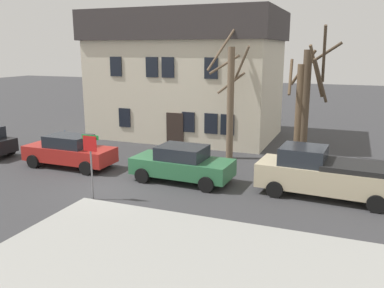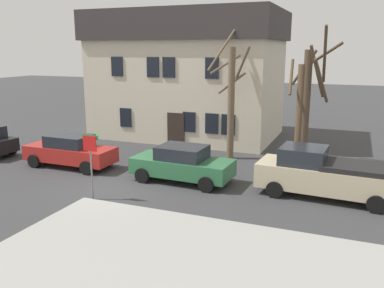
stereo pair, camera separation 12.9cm
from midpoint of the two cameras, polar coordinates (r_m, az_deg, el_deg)
ground_plane at (r=18.15m, az=-11.98°, el=-6.04°), size 120.00×120.00×0.00m
sidewalk_slab at (r=10.87m, az=-4.46°, el=-19.16°), size 11.07×8.76×0.12m
building_main at (r=28.14m, az=-0.86°, el=9.74°), size 12.33×7.68×8.27m
tree_bare_near at (r=22.07m, az=5.17°, el=6.41°), size 2.32×1.61×6.92m
tree_bare_mid at (r=21.46m, az=14.65°, el=4.68°), size 1.75×1.72×6.08m
tree_bare_far at (r=21.40m, az=15.59°, el=5.62°), size 2.21×2.63×6.97m
car_red_sedan at (r=21.61m, az=-16.88°, el=-0.96°), size 4.70×1.95×1.64m
car_green_sedan at (r=18.44m, az=-1.57°, el=-2.75°), size 4.60×2.23×1.64m
pickup_truck_beige at (r=17.35m, az=17.97°, el=-3.96°), size 5.64×2.46×1.99m
street_sign_pole at (r=16.41m, az=-14.16°, el=-1.45°), size 0.76×0.07×2.63m
bicycle_leaning at (r=26.21m, az=-17.01°, el=0.41°), size 1.72×0.41×1.03m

